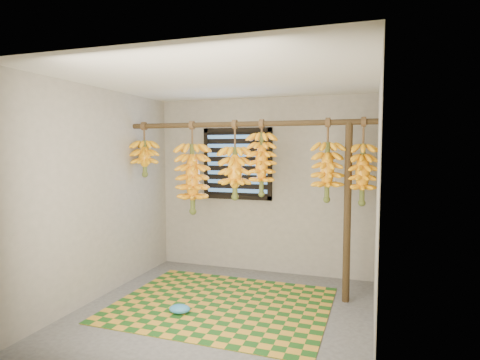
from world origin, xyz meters
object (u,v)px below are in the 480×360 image
at_px(support_post, 347,213).
at_px(banana_bunch_c, 235,173).
at_px(banana_bunch_e, 327,172).
at_px(woven_mat, 222,304).
at_px(banana_bunch_a, 145,158).
at_px(banana_bunch_d, 262,164).
at_px(banana_bunch_f, 362,174).
at_px(plastic_bag, 180,309).
at_px(banana_bunch_b, 193,179).

height_order(support_post, banana_bunch_c, banana_bunch_c).
relative_size(banana_bunch_c, banana_bunch_e, 1.01).
height_order(woven_mat, banana_bunch_a, banana_bunch_a).
distance_m(banana_bunch_d, banana_bunch_f, 1.14).
bearing_deg(banana_bunch_c, support_post, 0.00).
xyz_separation_m(banana_bunch_d, banana_bunch_f, (1.13, 0.00, -0.09)).
height_order(woven_mat, banana_bunch_f, banana_bunch_f).
bearing_deg(banana_bunch_f, plastic_bag, -152.80).
xyz_separation_m(woven_mat, banana_bunch_c, (-0.03, 0.53, 1.42)).
bearing_deg(woven_mat, banana_bunch_d, 60.63).
xyz_separation_m(plastic_bag, banana_bunch_a, (-0.94, 0.90, 1.53)).
xyz_separation_m(support_post, banana_bunch_e, (-0.23, 0.00, 0.45)).
distance_m(support_post, plastic_bag, 2.07).
distance_m(plastic_bag, banana_bunch_e, 2.16).
distance_m(support_post, banana_bunch_c, 1.38).
bearing_deg(banana_bunch_d, woven_mat, -119.37).
bearing_deg(banana_bunch_e, plastic_bag, -146.80).
distance_m(banana_bunch_b, banana_bunch_f, 2.02).
xyz_separation_m(woven_mat, plastic_bag, (-0.33, -0.37, 0.05)).
relative_size(woven_mat, plastic_bag, 10.18).
bearing_deg(banana_bunch_e, banana_bunch_a, -180.00).
bearing_deg(banana_bunch_f, banana_bunch_e, 180.00).
bearing_deg(support_post, banana_bunch_a, -180.00).
distance_m(support_post, banana_bunch_a, 2.62).
height_order(banana_bunch_c, banana_bunch_d, same).
bearing_deg(banana_bunch_d, banana_bunch_c, 180.00).
bearing_deg(banana_bunch_c, plastic_bag, -108.03).
distance_m(banana_bunch_c, banana_bunch_e, 1.09).
bearing_deg(banana_bunch_d, banana_bunch_e, 0.00).
height_order(woven_mat, banana_bunch_d, banana_bunch_d).
relative_size(banana_bunch_e, banana_bunch_f, 0.98).
distance_m(woven_mat, banana_bunch_a, 2.10).
bearing_deg(banana_bunch_a, banana_bunch_b, 0.00).
distance_m(banana_bunch_c, banana_bunch_d, 0.35).
bearing_deg(banana_bunch_c, woven_mat, -86.52).
bearing_deg(banana_bunch_f, support_post, 180.00).
bearing_deg(plastic_bag, banana_bunch_b, 106.33).
xyz_separation_m(woven_mat, banana_bunch_a, (-1.27, 0.53, 1.58)).
relative_size(plastic_bag, banana_bunch_a, 0.32).
distance_m(support_post, banana_bunch_f, 0.46).
relative_size(woven_mat, banana_bunch_e, 2.47).
bearing_deg(support_post, plastic_bag, -150.67).
bearing_deg(banana_bunch_b, banana_bunch_d, 0.00).
bearing_deg(banana_bunch_b, plastic_bag, -73.67).
bearing_deg(woven_mat, support_post, 22.46).
xyz_separation_m(plastic_bag, banana_bunch_e, (1.38, 0.90, 1.40)).
bearing_deg(plastic_bag, banana_bunch_e, 33.20).
height_order(support_post, banana_bunch_d, banana_bunch_d).
xyz_separation_m(banana_bunch_b, banana_bunch_e, (1.65, 0.00, 0.12)).
xyz_separation_m(plastic_bag, banana_bunch_f, (1.76, 0.90, 1.38)).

